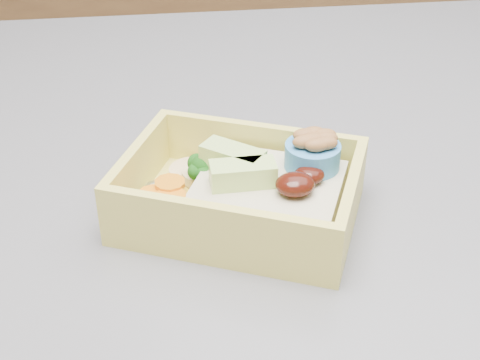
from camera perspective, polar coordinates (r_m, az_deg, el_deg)
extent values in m
cube|color=brown|center=(1.89, -11.20, 8.74)|extent=(3.20, 0.60, 0.90)
cube|color=#D8CB59|center=(0.49, 0.00, -2.78)|extent=(0.20, 0.18, 0.01)
cube|color=#D8CB59|center=(0.52, 1.70, 2.80)|extent=(0.15, 0.07, 0.04)
cube|color=#D8CB59|center=(0.43, -2.05, -4.39)|extent=(0.15, 0.07, 0.04)
cube|color=#D8CB59|center=(0.47, 9.38, -1.94)|extent=(0.05, 0.10, 0.04)
cube|color=#D8CB59|center=(0.50, -8.70, 0.92)|extent=(0.05, 0.10, 0.04)
cube|color=tan|center=(0.48, 2.33, -1.57)|extent=(0.13, 0.12, 0.03)
ellipsoid|color=black|center=(0.46, 4.73, -0.37)|extent=(0.03, 0.03, 0.02)
ellipsoid|color=black|center=(0.47, 5.91, 0.42)|extent=(0.03, 0.03, 0.01)
cube|color=#B7DD73|center=(0.47, 0.25, 0.52)|extent=(0.05, 0.02, 0.02)
cube|color=#B7DD73|center=(0.48, -0.63, 1.88)|extent=(0.05, 0.04, 0.02)
cylinder|color=#779E55|center=(0.50, -3.11, -0.34)|extent=(0.01, 0.01, 0.01)
sphere|color=#175212|center=(0.49, -3.17, 1.26)|extent=(0.02, 0.02, 0.02)
sphere|color=#175212|center=(0.50, -2.22, 1.17)|extent=(0.01, 0.01, 0.01)
sphere|color=#175212|center=(0.50, -3.69, 1.45)|extent=(0.01, 0.01, 0.01)
sphere|color=#175212|center=(0.49, -3.10, 0.55)|extent=(0.01, 0.01, 0.01)
sphere|color=#175212|center=(0.49, -3.77, 0.72)|extent=(0.01, 0.01, 0.01)
sphere|color=#175212|center=(0.50, -2.86, 1.47)|extent=(0.01, 0.01, 0.01)
cylinder|color=gold|center=(0.48, -6.46, -2.45)|extent=(0.04, 0.04, 0.02)
cylinder|color=orange|center=(0.47, -6.42, -1.17)|extent=(0.02, 0.02, 0.00)
cylinder|color=orange|center=(0.47, -7.45, -1.29)|extent=(0.02, 0.02, 0.00)
cylinder|color=orange|center=(0.46, -5.93, -1.43)|extent=(0.02, 0.02, 0.00)
cylinder|color=orange|center=(0.47, -6.01, -0.29)|extent=(0.02, 0.02, 0.00)
cylinder|color=tan|center=(0.52, -4.07, 0.64)|extent=(0.04, 0.04, 0.01)
cylinder|color=tan|center=(0.51, -2.95, 0.55)|extent=(0.04, 0.04, 0.01)
ellipsoid|color=silver|center=(0.52, -0.77, 1.05)|extent=(0.02, 0.02, 0.02)
ellipsoid|color=silver|center=(0.50, -7.26, -1.02)|extent=(0.02, 0.02, 0.02)
cylinder|color=#3981C3|center=(0.49, 6.20, 2.05)|extent=(0.04, 0.04, 0.02)
ellipsoid|color=brown|center=(0.48, 6.30, 3.47)|extent=(0.02, 0.02, 0.01)
ellipsoid|color=brown|center=(0.48, 7.34, 3.54)|extent=(0.02, 0.02, 0.01)
ellipsoid|color=brown|center=(0.48, 5.54, 3.85)|extent=(0.02, 0.02, 0.01)
ellipsoid|color=brown|center=(0.47, 6.57, 2.99)|extent=(0.02, 0.02, 0.01)
ellipsoid|color=brown|center=(0.48, 5.52, 3.25)|extent=(0.02, 0.02, 0.01)
ellipsoid|color=brown|center=(0.48, 7.32, 3.16)|extent=(0.02, 0.02, 0.01)
ellipsoid|color=brown|center=(0.49, 6.29, 4.01)|extent=(0.02, 0.02, 0.01)
ellipsoid|color=brown|center=(0.49, 7.22, 3.82)|extent=(0.02, 0.02, 0.01)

